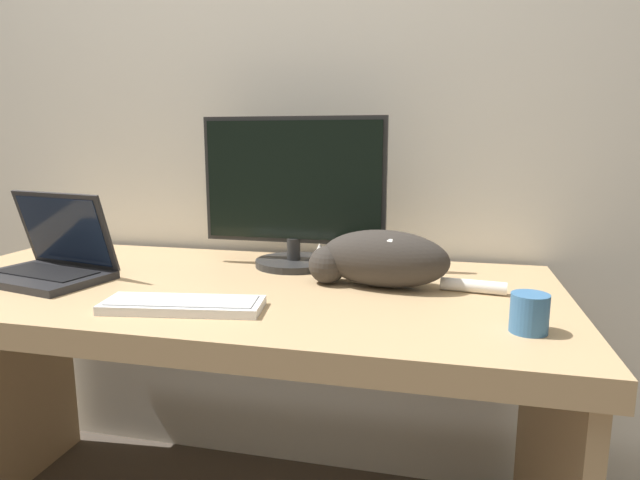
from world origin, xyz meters
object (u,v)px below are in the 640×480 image
Objects in this scene: laptop at (50,262)px; external_keyboard at (183,305)px; cat at (380,258)px; monitor at (293,194)px; coffee_mug at (529,313)px.

external_keyboard is (0.48, -0.16, -0.04)m from laptop.
cat is (0.40, 0.29, 0.06)m from external_keyboard.
monitor is 1.46× the size of laptop.
monitor is 0.76m from coffee_mug.
cat reaches higher than external_keyboard.
laptop is 0.51m from external_keyboard.
monitor reaches higher than cat.
cat is at bearing 20.38° from laptop.
laptop is (-0.60, -0.29, -0.17)m from monitor.
laptop is at bearing -153.81° from monitor.
external_keyboard is 0.73× the size of cat.
laptop is at bearing 152.24° from external_keyboard.
coffee_mug is (0.72, 0.03, 0.03)m from external_keyboard.
monitor is 7.03× the size of coffee_mug.
coffee_mug is at bearing -35.88° from monitor.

